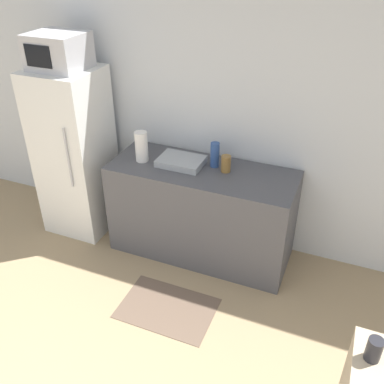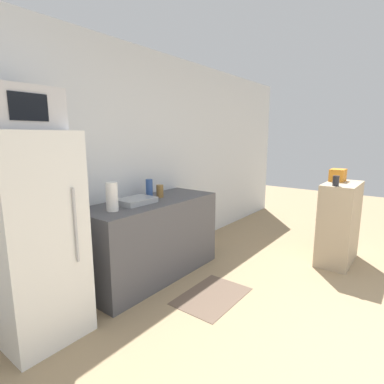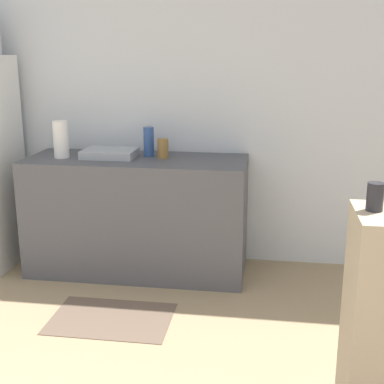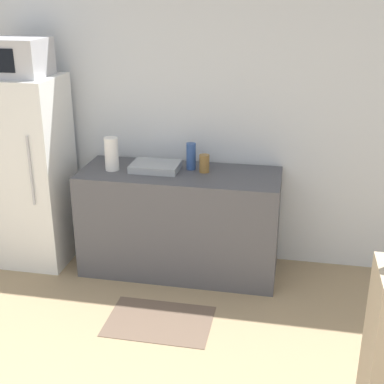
{
  "view_description": "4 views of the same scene",
  "coord_description": "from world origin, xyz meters",
  "px_view_note": "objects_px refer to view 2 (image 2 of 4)",
  "views": [
    {
      "loc": [
        1.27,
        -0.21,
        2.67
      ],
      "look_at": [
        0.36,
        2.0,
        1.18
      ],
      "focal_mm": 40.0,
      "sensor_mm": 36.0,
      "label": 1
    },
    {
      "loc": [
        -2.19,
        0.49,
        1.59
      ],
      "look_at": [
        0.08,
        2.22,
        1.06
      ],
      "focal_mm": 28.0,
      "sensor_mm": 36.0,
      "label": 2
    },
    {
      "loc": [
        1.11,
        -0.98,
        1.67
      ],
      "look_at": [
        0.67,
        2.0,
        0.87
      ],
      "focal_mm": 50.0,
      "sensor_mm": 36.0,
      "label": 3
    },
    {
      "loc": [
        1.02,
        -1.21,
        2.31
      ],
      "look_at": [
        0.41,
        1.91,
        1.08
      ],
      "focal_mm": 50.0,
      "sensor_mm": 36.0,
      "label": 4
    }
  ],
  "objects_px": {
    "refrigerator": "(35,239)",
    "bottle_tall": "(149,189)",
    "microwave": "(22,109)",
    "paper_towel_roll": "(112,197)",
    "basket": "(338,175)",
    "bottle_short": "(160,191)",
    "jar": "(336,181)"
  },
  "relations": [
    {
      "from": "refrigerator",
      "to": "bottle_tall",
      "type": "xyz_separation_m",
      "value": [
        1.37,
        0.15,
        0.18
      ]
    },
    {
      "from": "refrigerator",
      "to": "microwave",
      "type": "distance_m",
      "value": 0.96
    },
    {
      "from": "paper_towel_roll",
      "to": "basket",
      "type": "bearing_deg",
      "value": -31.36
    },
    {
      "from": "refrigerator",
      "to": "bottle_tall",
      "type": "distance_m",
      "value": 1.39
    },
    {
      "from": "bottle_short",
      "to": "jar",
      "type": "relative_size",
      "value": 1.22
    },
    {
      "from": "refrigerator",
      "to": "bottle_tall",
      "type": "relative_size",
      "value": 7.35
    },
    {
      "from": "microwave",
      "to": "bottle_short",
      "type": "bearing_deg",
      "value": 3.64
    },
    {
      "from": "microwave",
      "to": "bottle_tall",
      "type": "distance_m",
      "value": 1.59
    },
    {
      "from": "microwave",
      "to": "basket",
      "type": "distance_m",
      "value": 3.54
    },
    {
      "from": "refrigerator",
      "to": "paper_towel_roll",
      "type": "xyz_separation_m",
      "value": [
        0.74,
        0.0,
        0.21
      ]
    },
    {
      "from": "bottle_tall",
      "to": "basket",
      "type": "relative_size",
      "value": 0.99
    },
    {
      "from": "bottle_short",
      "to": "basket",
      "type": "height_order",
      "value": "basket"
    },
    {
      "from": "refrigerator",
      "to": "basket",
      "type": "height_order",
      "value": "refrigerator"
    },
    {
      "from": "bottle_short",
      "to": "paper_towel_roll",
      "type": "height_order",
      "value": "paper_towel_roll"
    },
    {
      "from": "bottle_tall",
      "to": "basket",
      "type": "xyz_separation_m",
      "value": [
        1.77,
        -1.61,
        0.1
      ]
    },
    {
      "from": "basket",
      "to": "bottle_short",
      "type": "bearing_deg",
      "value": 136.62
    },
    {
      "from": "basket",
      "to": "bottle_tall",
      "type": "bearing_deg",
      "value": 137.69
    },
    {
      "from": "refrigerator",
      "to": "jar",
      "type": "height_order",
      "value": "refrigerator"
    },
    {
      "from": "basket",
      "to": "paper_towel_roll",
      "type": "bearing_deg",
      "value": 148.64
    },
    {
      "from": "refrigerator",
      "to": "bottle_short",
      "type": "distance_m",
      "value": 1.5
    },
    {
      "from": "refrigerator",
      "to": "bottle_tall",
      "type": "height_order",
      "value": "refrigerator"
    },
    {
      "from": "microwave",
      "to": "bottle_short",
      "type": "distance_m",
      "value": 1.71
    },
    {
      "from": "bottle_tall",
      "to": "paper_towel_roll",
      "type": "relative_size",
      "value": 0.81
    },
    {
      "from": "bottle_short",
      "to": "basket",
      "type": "relative_size",
      "value": 0.65
    },
    {
      "from": "bottle_short",
      "to": "basket",
      "type": "xyz_separation_m",
      "value": [
        1.65,
        -1.56,
        0.14
      ]
    },
    {
      "from": "basket",
      "to": "jar",
      "type": "xyz_separation_m",
      "value": [
        -0.42,
        -0.07,
        -0.02
      ]
    },
    {
      "from": "basket",
      "to": "jar",
      "type": "height_order",
      "value": "basket"
    },
    {
      "from": "refrigerator",
      "to": "basket",
      "type": "bearing_deg",
      "value": -25.01
    },
    {
      "from": "bottle_tall",
      "to": "jar",
      "type": "bearing_deg",
      "value": -51.28
    },
    {
      "from": "paper_towel_roll",
      "to": "jar",
      "type": "bearing_deg",
      "value": -37.76
    },
    {
      "from": "microwave",
      "to": "bottle_short",
      "type": "height_order",
      "value": "microwave"
    },
    {
      "from": "microwave",
      "to": "bottle_short",
      "type": "xyz_separation_m",
      "value": [
        1.49,
        0.1,
        -0.82
      ]
    }
  ]
}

